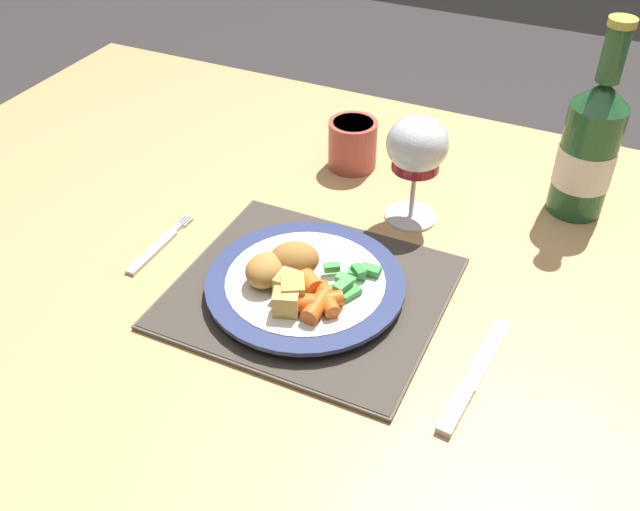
{
  "coord_description": "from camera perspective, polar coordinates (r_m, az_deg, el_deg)",
  "views": [
    {
      "loc": [
        0.26,
        -0.67,
        1.33
      ],
      "look_at": [
        -0.03,
        -0.04,
        0.78
      ],
      "focal_mm": 40.0,
      "sensor_mm": 36.0,
      "label": 1
    }
  ],
  "objects": [
    {
      "name": "dining_table",
      "position": [
        0.98,
        2.85,
        -4.55
      ],
      "size": [
        1.53,
        0.95,
        0.74
      ],
      "color": "tan",
      "rests_on": "ground"
    },
    {
      "name": "placemat",
      "position": [
        0.89,
        -0.82,
        -2.94
      ],
      "size": [
        0.32,
        0.29,
        0.01
      ],
      "color": "brown",
      "rests_on": "dining_table"
    },
    {
      "name": "dinner_plate",
      "position": [
        0.88,
        -1.18,
        -2.39
      ],
      "size": [
        0.25,
        0.25,
        0.02
      ],
      "color": "white",
      "rests_on": "placemat"
    },
    {
      "name": "breaded_croquettes",
      "position": [
        0.86,
        -3.08,
        -0.68
      ],
      "size": [
        0.09,
        0.1,
        0.04
      ],
      "color": "#A87033",
      "rests_on": "dinner_plate"
    },
    {
      "name": "green_beans_pile",
      "position": [
        0.86,
        2.28,
        -2.04
      ],
      "size": [
        0.07,
        0.08,
        0.02
      ],
      "color": "#338438",
      "rests_on": "dinner_plate"
    },
    {
      "name": "glazed_carrots",
      "position": [
        0.83,
        -0.86,
        -3.14
      ],
      "size": [
        0.09,
        0.08,
        0.02
      ],
      "color": "orange",
      "rests_on": "dinner_plate"
    },
    {
      "name": "fork",
      "position": [
        0.98,
        -12.95,
        0.61
      ],
      "size": [
        0.01,
        0.14,
        0.01
      ],
      "color": "silver",
      "rests_on": "dining_table"
    },
    {
      "name": "table_knife",
      "position": [
        0.8,
        11.89,
        -10.03
      ],
      "size": [
        0.03,
        0.19,
        0.01
      ],
      "color": "silver",
      "rests_on": "dining_table"
    },
    {
      "name": "wine_glass",
      "position": [
        0.97,
        7.77,
        8.42
      ],
      "size": [
        0.08,
        0.08,
        0.16
      ],
      "color": "silver",
      "rests_on": "dining_table"
    },
    {
      "name": "bottle",
      "position": [
        1.05,
        20.71,
        8.05
      ],
      "size": [
        0.08,
        0.08,
        0.28
      ],
      "color": "#23562D",
      "rests_on": "dining_table"
    },
    {
      "name": "roast_potatoes",
      "position": [
        0.83,
        -2.51,
        -3.01
      ],
      "size": [
        0.04,
        0.06,
        0.03
      ],
      "color": "gold",
      "rests_on": "dinner_plate"
    },
    {
      "name": "drinking_cup",
      "position": [
        1.12,
        2.62,
        8.98
      ],
      "size": [
        0.08,
        0.08,
        0.08
      ],
      "color": "#B24C42",
      "rests_on": "dining_table"
    }
  ]
}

